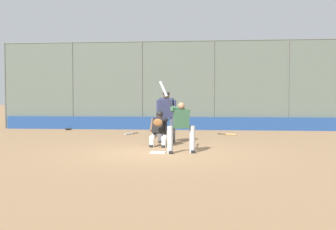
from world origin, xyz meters
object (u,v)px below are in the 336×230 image
catcher_behind_plate (159,128)px  fielding_glove_on_dirt (68,129)px  spare_bat_near_backstop (130,134)px  spare_bat_by_padding (230,134)px  umpire_home (166,116)px  batter_at_plate (181,126)px

catcher_behind_plate → fielding_glove_on_dirt: 8.16m
spare_bat_near_backstop → spare_bat_by_padding: bearing=118.7°
fielding_glove_on_dirt → umpire_home: bearing=136.0°
catcher_behind_plate → fielding_glove_on_dirt: (5.25, -6.22, -0.55)m
catcher_behind_plate → umpire_home: bearing=-89.5°
spare_bat_near_backstop → fielding_glove_on_dirt: (3.49, -2.09, 0.02)m
batter_at_plate → umpire_home: (0.65, -2.45, 0.17)m
spare_bat_near_backstop → fielding_glove_on_dirt: size_ratio=2.67×
catcher_behind_plate → umpire_home: size_ratio=0.65×
umpire_home → spare_bat_by_padding: size_ratio=2.26×
batter_at_plate → catcher_behind_plate: batter_at_plate is taller
catcher_behind_plate → spare_bat_by_padding: size_ratio=1.48×
umpire_home → spare_bat_near_backstop: 3.77m
catcher_behind_plate → batter_at_plate: bearing=127.3°
spare_bat_near_backstop → fielding_glove_on_dirt: fielding_glove_on_dirt is taller
spare_bat_by_padding → fielding_glove_on_dirt: (7.80, -1.96, 0.02)m
umpire_home → fielding_glove_on_dirt: size_ratio=5.85×
batter_at_plate → catcher_behind_plate: bearing=-77.6°
batter_at_plate → fielding_glove_on_dirt: 9.78m
batter_at_plate → spare_bat_by_padding: bearing=-123.7°
umpire_home → batter_at_plate: bearing=111.6°
spare_bat_by_padding → umpire_home: bearing=-99.1°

